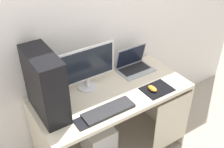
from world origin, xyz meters
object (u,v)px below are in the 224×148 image
pc_tower (45,85)px  subwoofer (99,139)px  cell_phone (80,124)px  laptop (134,65)px  monitor (87,67)px  mouse_left (152,89)px  keyboard (109,110)px

pc_tower → subwoofer: size_ratio=1.81×
cell_phone → subwoofer: cell_phone is taller
subwoofer → laptop: bearing=9.9°
pc_tower → laptop: (0.91, 0.13, -0.21)m
pc_tower → cell_phone: pc_tower is taller
cell_phone → monitor: bearing=53.8°
pc_tower → subwoofer: bearing=5.7°
monitor → mouse_left: 0.58m
subwoofer → cell_phone: bearing=-136.1°
cell_phone → subwoofer: 0.76m
monitor → keyboard: size_ratio=1.24×
pc_tower → cell_phone: bearing=-63.2°
monitor → mouse_left: size_ratio=5.42×
monitor → cell_phone: 0.50m
cell_phone → pc_tower: bearing=116.8°
mouse_left → monitor: bearing=142.3°
cell_phone → mouse_left: bearing=2.1°
laptop → mouse_left: size_ratio=3.42×
pc_tower → cell_phone: 0.38m
mouse_left → pc_tower: bearing=164.4°
laptop → cell_phone: bearing=-153.6°
laptop → subwoofer: (-0.46, -0.08, -0.66)m
monitor → subwoofer: 0.83m
laptop → mouse_left: 0.37m
pc_tower → cell_phone: (0.13, -0.26, -0.25)m
laptop → keyboard: laptop is taller
cell_phone → subwoofer: (0.32, 0.30, -0.62)m
pc_tower → mouse_left: (0.83, -0.23, -0.23)m
pc_tower → laptop: bearing=7.9°
pc_tower → cell_phone: size_ratio=3.89×
pc_tower → keyboard: 0.51m
monitor → mouse_left: (0.44, -0.34, -0.19)m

